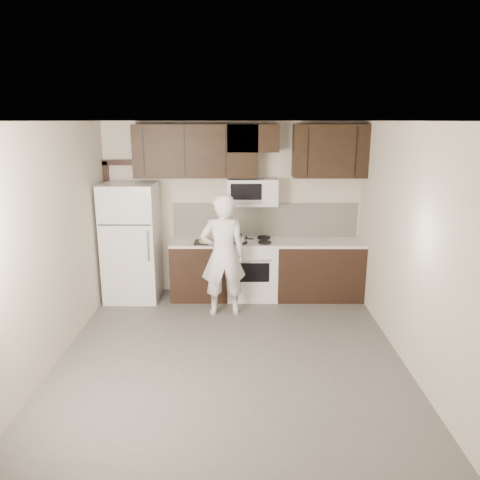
{
  "coord_description": "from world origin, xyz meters",
  "views": [
    {
      "loc": [
        0.13,
        -5.01,
        2.71
      ],
      "look_at": [
        0.11,
        0.9,
        1.19
      ],
      "focal_mm": 35.0,
      "sensor_mm": 36.0,
      "label": 1
    }
  ],
  "objects_px": {
    "stove": "(252,269)",
    "microwave": "(253,192)",
    "refrigerator": "(132,242)",
    "person": "(223,255)"
  },
  "relations": [
    {
      "from": "microwave",
      "to": "person",
      "type": "height_order",
      "value": "microwave"
    },
    {
      "from": "stove",
      "to": "microwave",
      "type": "height_order",
      "value": "microwave"
    },
    {
      "from": "microwave",
      "to": "refrigerator",
      "type": "height_order",
      "value": "microwave"
    },
    {
      "from": "microwave",
      "to": "person",
      "type": "bearing_deg",
      "value": -118.82
    },
    {
      "from": "refrigerator",
      "to": "person",
      "type": "bearing_deg",
      "value": -23.21
    },
    {
      "from": "stove",
      "to": "microwave",
      "type": "distance_m",
      "value": 1.2
    },
    {
      "from": "refrigerator",
      "to": "person",
      "type": "xyz_separation_m",
      "value": [
        1.42,
        -0.61,
        -0.03
      ]
    },
    {
      "from": "stove",
      "to": "person",
      "type": "bearing_deg",
      "value": -122.98
    },
    {
      "from": "stove",
      "to": "person",
      "type": "xyz_separation_m",
      "value": [
        -0.43,
        -0.66,
        0.41
      ]
    },
    {
      "from": "stove",
      "to": "person",
      "type": "height_order",
      "value": "person"
    }
  ]
}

